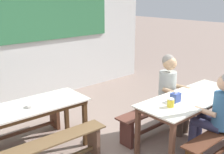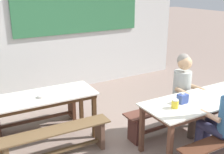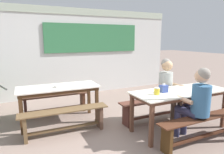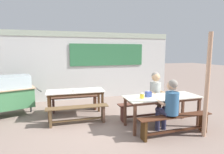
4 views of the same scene
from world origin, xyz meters
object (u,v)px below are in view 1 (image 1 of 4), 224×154
Objects in this scene: bench_far_front at (52,151)px; person_near_front at (217,110)px; bench_near_front at (224,138)px; bench_far_back at (18,121)px; bench_near_back at (161,113)px; tissue_box at (175,97)px; dining_table_far at (31,110)px; soup_bowl at (30,106)px; person_right_near_table at (171,88)px; condiment_jar at (171,103)px; dining_table_near at (192,101)px.

person_near_front is at bearing -33.78° from bench_far_front.
person_near_front is (-0.11, 0.09, 0.43)m from bench_near_front.
bench_far_front is at bearing -92.46° from bench_far_back.
person_near_front reaches higher than bench_near_back.
bench_far_back is 3.02m from person_near_front.
tissue_box is (-0.37, -0.51, 0.52)m from bench_near_back.
person_near_front reaches higher than dining_table_far.
bench_far_front is at bearing 146.03° from bench_near_front.
person_near_front is 2.56m from soup_bowl.
dining_table_far is at bearing 158.04° from person_right_near_table.
condiment_jar is (-0.44, 0.46, 0.10)m from person_near_front.
dining_table_near is 0.49m from person_near_front.
dining_table_far and dining_table_near have the same top height.
bench_near_front is (1.93, -2.46, -0.01)m from bench_far_back.
soup_bowl is at bearing 138.32° from condiment_jar.
person_near_front is at bearing -97.16° from bench_near_back.
bench_far_front is at bearing -92.46° from dining_table_far.
bench_near_back is 1.47× the size of person_near_front.
dining_table_near is (1.96, -1.33, 0.01)m from dining_table_far.
tissue_box reaches higher than bench_far_back.
tissue_box reaches higher than dining_table_near.
bench_far_back is at bearing 130.68° from tissue_box.
bench_near_back is (1.95, -1.33, 0.00)m from bench_far_back.
bench_near_back is (2.00, -0.21, 0.01)m from bench_far_front.
bench_far_front is 1.21× the size of person_right_near_table.
dining_table_near is 0.58m from condiment_jar.
bench_far_back is 1.20× the size of person_near_front.
bench_far_front is at bearing 173.96° from bench_near_back.
dining_table_far is at bearing 87.54° from bench_far_front.
condiment_jar reaches higher than bench_near_back.
person_near_front is (1.87, -1.25, 0.43)m from bench_far_front.
dining_table_far is 10.53× the size of tissue_box.
person_near_front is at bearing -52.51° from bench_far_back.
bench_near_back is (1.97, -0.77, -0.37)m from dining_table_far.
soup_bowl is at bearing 143.70° from tissue_box.
bench_far_front is 0.84× the size of bench_near_back.
person_near_front reaches higher than bench_far_back.
bench_far_back is 1.12m from bench_far_front.
soup_bowl reaches higher than bench_near_front.
bench_near_back is 15.32× the size of condiment_jar.
condiment_jar reaches higher than dining_table_near.
bench_near_back is 0.47m from person_right_near_table.
dining_table_far is 0.91× the size of bench_near_front.
dining_table_near reaches higher than bench_near_front.
bench_far_back is 12.50× the size of condiment_jar.
bench_near_front is 2.74m from soup_bowl.
tissue_box reaches higher than soup_bowl.
tissue_box reaches higher than dining_table_far.
tissue_box reaches higher than condiment_jar.
bench_near_front is 0.89m from tissue_box.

